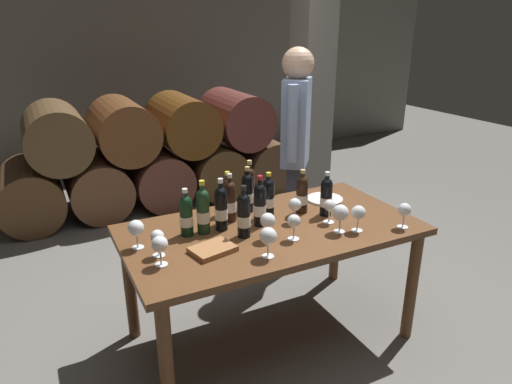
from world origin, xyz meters
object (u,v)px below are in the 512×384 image
Objects in this scene: wine_bottle_2 at (203,211)px; sommelier_presenting at (296,140)px; wine_bottle_8 at (268,197)px; wine_glass_0 at (341,213)px; wine_bottle_3 at (302,194)px; wine_bottle_5 at (249,187)px; wine_glass_7 at (157,238)px; wine_glass_9 at (330,207)px; dining_table at (271,241)px; wine_bottle_6 at (247,192)px; wine_bottle_9 at (228,195)px; wine_glass_1 at (358,213)px; wine_glass_2 at (268,221)px; wine_bottle_7 at (186,215)px; wine_glass_4 at (268,237)px; serving_plate at (325,199)px; wine_bottle_0 at (230,201)px; wine_bottle_1 at (260,204)px; wine_bottle_10 at (221,208)px; tasting_notebook at (213,249)px; wine_glass_5 at (160,245)px; wine_glass_10 at (136,229)px; wine_glass_6 at (294,222)px; wine_glass_8 at (295,205)px; wine_glass_3 at (405,210)px; wine_bottle_11 at (326,196)px.

wine_bottle_2 is 0.18× the size of sommelier_presenting.
wine_glass_0 is (0.25, -0.39, -0.01)m from wine_bottle_8.
wine_bottle_5 is at bearing 134.93° from wine_bottle_3.
wine_glass_7 and wine_glass_9 have the same top height.
dining_table is 5.81× the size of wine_bottle_6.
wine_bottle_6 reaches higher than wine_glass_0.
wine_bottle_6 reaches higher than wine_bottle_9.
dining_table is 11.00× the size of wine_glass_1.
wine_glass_0 is 0.42m from wine_glass_2.
wine_bottle_7 is 0.51m from wine_glass_4.
wine_bottle_6 is 0.56m from serving_plate.
wine_glass_7 is (-0.21, -0.17, -0.02)m from wine_bottle_7.
wine_glass_2 is 0.65× the size of serving_plate.
wine_glass_7 is (-1.09, 0.22, -0.01)m from wine_glass_1.
wine_bottle_0 is 1.24× the size of serving_plate.
sommelier_presenting is (0.09, 0.54, 0.28)m from serving_plate.
wine_bottle_9 is (-0.14, 0.30, 0.21)m from dining_table.
wine_bottle_1 is 0.99× the size of wine_bottle_10.
wine_glass_1 is at bearing -21.94° from tasting_notebook.
wine_glass_1 is (0.38, -0.62, -0.02)m from wine_bottle_5.
sommelier_presenting is (1.31, 0.90, 0.17)m from wine_glass_5.
wine_glass_5 is at bearing -75.63° from wine_glass_10.
wine_glass_6 is (-0.00, -0.55, -0.03)m from wine_bottle_5.
wine_glass_5 is 1.03m from wine_glass_9.
dining_table is 5.47× the size of wine_bottle_2.
wine_glass_8 is (0.53, -0.11, -0.03)m from wine_bottle_2.
sommelier_presenting is (0.30, 0.98, 0.17)m from wine_glass_0.
wine_glass_8 is at bearing -56.93° from wine_bottle_6.
wine_bottle_7 is 1.15× the size of serving_plate.
wine_bottle_7 is 0.64m from wine_glass_8.
wine_glass_0 is 1.02× the size of wine_glass_4.
wine_bottle_9 is 0.42m from wine_glass_8.
dining_table is at bearing 146.88° from wine_glass_1.
wine_glass_7 is at bearing -167.67° from serving_plate.
wine_glass_3 is at bearing -74.88° from serving_plate.
wine_bottle_5 is (-0.24, 0.24, 0.01)m from wine_bottle_3.
wine_bottle_7 is 0.29m from wine_glass_10.
wine_glass_9 is 0.60× the size of serving_plate.
wine_glass_8 is (0.63, -0.12, -0.01)m from wine_bottle_7.
wine_glass_1 is 1.07× the size of wine_glass_7.
wine_glass_10 reaches higher than wine_glass_2.
serving_plate is at bearing 64.74° from wine_glass_0.
wine_glass_9 is (0.18, -0.10, -0.00)m from wine_glass_8.
wine_bottle_11 is at bearing -33.41° from wine_bottle_6.
wine_bottle_8 is at bearing 121.88° from wine_glass_0.
wine_bottle_8 is 1.91× the size of wine_glass_9.
wine_bottle_1 reaches higher than wine_glass_9.
wine_glass_3 is at bearing -17.83° from wine_glass_0.
wine_glass_10 is at bearing -165.70° from wine_bottle_6.
tasting_notebook is (0.34, -0.22, -0.10)m from wine_glass_10.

